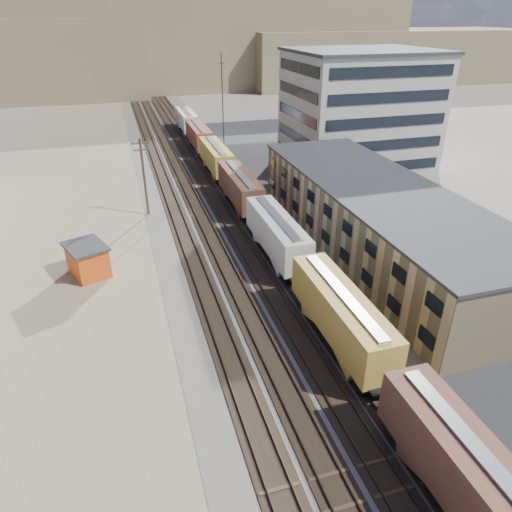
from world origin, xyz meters
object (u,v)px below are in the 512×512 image
object	(u,v)px
freight_train	(256,207)
utility_pole_north	(144,176)
parked_car_blue	(367,167)
maintenance_shed	(88,260)

from	to	relation	value
freight_train	utility_pole_north	xyz separation A→B (m)	(-12.30, 8.28, 2.50)
utility_pole_north	parked_car_blue	world-z (taller)	utility_pole_north
utility_pole_north	parked_car_blue	xyz separation A→B (m)	(36.49, 8.26, -4.45)
freight_train	parked_car_blue	size ratio (longest dim) A/B	19.59
freight_train	parked_car_blue	world-z (taller)	freight_train
freight_train	parked_car_blue	distance (m)	29.37
utility_pole_north	maintenance_shed	world-z (taller)	utility_pole_north
parked_car_blue	freight_train	bearing A→B (deg)	-175.04
freight_train	maintenance_shed	distance (m)	20.20
maintenance_shed	parked_car_blue	distance (m)	48.90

